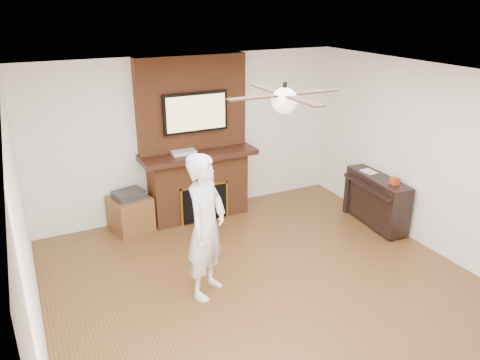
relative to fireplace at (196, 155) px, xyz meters
name	(u,v)px	position (x,y,z in m)	size (l,w,h in m)	color
room_shell	(281,200)	(0.00, -2.55, 0.25)	(5.36, 5.86, 2.86)	brown
fireplace	(196,155)	(0.00, 0.00, 0.00)	(1.78, 0.64, 2.50)	brown
tv	(196,112)	(0.00, -0.05, 0.68)	(1.00, 0.08, 0.60)	black
ceiling_fan	(284,100)	(0.00, -2.55, 1.34)	(1.21, 1.21, 0.31)	black
person	(206,227)	(-0.68, -2.07, -0.13)	(0.63, 0.42, 1.73)	white
side_table	(130,212)	(-1.10, -0.07, -0.71)	(0.65, 0.65, 0.62)	brown
piano	(376,199)	(2.31, -1.53, -0.58)	(0.55, 1.22, 0.87)	black
cable_box	(184,152)	(-0.23, -0.10, 0.11)	(0.36, 0.21, 0.05)	silver
candle_orange	(191,218)	(-0.21, -0.23, -0.94)	(0.07, 0.07, 0.11)	orange
candle_green	(204,216)	(0.01, -0.22, -0.95)	(0.07, 0.07, 0.08)	#478736
candle_cream	(213,213)	(0.17, -0.23, -0.93)	(0.07, 0.07, 0.13)	#ECE8BC
candle_blue	(220,213)	(0.29, -0.23, -0.95)	(0.06, 0.06, 0.09)	teal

